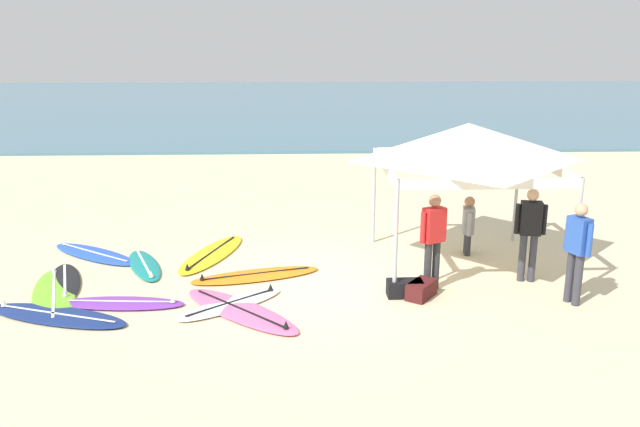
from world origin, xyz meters
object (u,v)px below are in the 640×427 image
object	(u,v)px
surfboard_blue	(94,254)
person_grey	(468,223)
canopy_tent	(468,143)
gear_bag_by_pole	(421,290)
surfboard_orange	(255,275)
person_red	(433,235)
surfboard_purple	(122,303)
surfboard_white	(231,304)
surfboard_teal	(144,265)
surfboard_navy	(57,315)
surfboard_pink	(241,311)
surfboard_black	(65,282)
surfboard_lime	(54,294)
surfboard_yellow	(212,254)
gear_bag_near_tent	(405,288)
person_blue	(577,246)
person_black	(530,229)

from	to	relation	value
surfboard_blue	person_grey	bearing A→B (deg)	-1.44
canopy_tent	gear_bag_by_pole	bearing A→B (deg)	-124.59
surfboard_orange	person_red	bearing A→B (deg)	-13.04
surfboard_purple	surfboard_white	world-z (taller)	same
surfboard_teal	person_grey	distance (m)	6.43
surfboard_navy	surfboard_pink	bearing A→B (deg)	1.52
surfboard_black	person_grey	size ratio (longest dim) A/B	1.67
surfboard_orange	surfboard_navy	bearing A→B (deg)	-151.43
surfboard_blue	surfboard_lime	bearing A→B (deg)	-91.72
surfboard_blue	person_red	distance (m)	6.81
surfboard_teal	gear_bag_by_pole	size ratio (longest dim) A/B	3.25
surfboard_lime	surfboard_white	bearing A→B (deg)	-9.93
surfboard_orange	surfboard_yellow	bearing A→B (deg)	127.50
surfboard_navy	person_red	distance (m)	6.27
surfboard_pink	surfboard_navy	xyz separation A→B (m)	(-2.88, -0.08, 0.00)
surfboard_pink	gear_bag_near_tent	bearing A→B (deg)	11.87
canopy_tent	surfboard_pink	distance (m)	5.13
surfboard_purple	person_grey	distance (m)	6.79
surfboard_pink	person_grey	bearing A→B (deg)	31.92
surfboard_lime	person_blue	distance (m)	8.77
person_black	surfboard_blue	bearing A→B (deg)	168.22
surfboard_teal	surfboard_navy	bearing A→B (deg)	-111.07
canopy_tent	person_blue	xyz separation A→B (m)	(1.39, -1.88, -1.40)
canopy_tent	person_black	world-z (taller)	canopy_tent
person_red	surfboard_black	bearing A→B (deg)	175.27
canopy_tent	surfboard_yellow	bearing A→B (deg)	171.18
person_black	surfboard_orange	bearing A→B (deg)	175.59
canopy_tent	surfboard_orange	world-z (taller)	canopy_tent
surfboard_blue	gear_bag_by_pole	xyz separation A→B (m)	(6.18, -2.40, 0.10)
surfboard_orange	person_blue	size ratio (longest dim) A/B	1.45
person_grey	person_black	bearing A→B (deg)	-65.91
surfboard_blue	surfboard_white	distance (m)	4.00
gear_bag_near_tent	surfboard_teal	bearing A→B (deg)	161.22
gear_bag_by_pole	surfboard_yellow	bearing A→B (deg)	148.92
person_red	person_grey	xyz separation A→B (m)	(1.12, 1.87, -0.33)
surfboard_orange	person_black	xyz separation A→B (m)	(4.90, -0.38, 0.95)
surfboard_teal	person_blue	distance (m)	7.80
person_red	gear_bag_by_pole	world-z (taller)	person_red
surfboard_lime	surfboard_purple	bearing A→B (deg)	-18.83
surfboard_orange	gear_bag_near_tent	size ratio (longest dim) A/B	4.13
surfboard_purple	surfboard_white	bearing A→B (deg)	-3.38
canopy_tent	surfboard_navy	size ratio (longest dim) A/B	1.23
surfboard_orange	gear_bag_by_pole	size ratio (longest dim) A/B	4.13
surfboard_pink	person_blue	bearing A→B (deg)	1.79
person_red	person_blue	bearing A→B (deg)	-17.17
surfboard_blue	surfboard_navy	bearing A→B (deg)	-84.47
gear_bag_near_tent	surfboard_blue	bearing A→B (deg)	158.47
surfboard_black	person_red	world-z (taller)	person_red
surfboard_pink	surfboard_white	size ratio (longest dim) A/B	1.23
gear_bag_near_tent	person_black	bearing A→B (deg)	15.02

